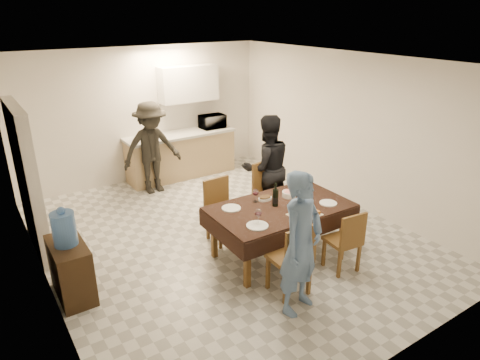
# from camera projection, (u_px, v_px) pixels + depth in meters

# --- Properties ---
(floor) EXTENTS (5.00, 6.00, 0.02)m
(floor) POSITION_uv_depth(u_px,v_px,m) (225.00, 236.00, 6.53)
(floor) COLOR silver
(floor) RESTS_ON ground
(ceiling) EXTENTS (5.00, 6.00, 0.02)m
(ceiling) POSITION_uv_depth(u_px,v_px,m) (223.00, 61.00, 5.57)
(ceiling) COLOR white
(ceiling) RESTS_ON wall_back
(wall_back) EXTENTS (5.00, 0.02, 2.60)m
(wall_back) POSITION_uv_depth(u_px,v_px,m) (144.00, 115.00, 8.37)
(wall_back) COLOR white
(wall_back) RESTS_ON floor
(wall_front) EXTENTS (5.00, 0.02, 2.60)m
(wall_front) POSITION_uv_depth(u_px,v_px,m) (404.00, 247.00, 3.73)
(wall_front) COLOR white
(wall_front) RESTS_ON floor
(wall_left) EXTENTS (0.02, 6.00, 2.60)m
(wall_left) POSITION_uv_depth(u_px,v_px,m) (33.00, 195.00, 4.77)
(wall_left) COLOR white
(wall_left) RESTS_ON floor
(wall_right) EXTENTS (0.02, 6.00, 2.60)m
(wall_right) POSITION_uv_depth(u_px,v_px,m) (348.00, 130.00, 7.33)
(wall_right) COLOR white
(wall_right) RESTS_ON floor
(stub_partition) EXTENTS (0.15, 1.40, 2.10)m
(stub_partition) POSITION_uv_depth(u_px,v_px,m) (27.00, 181.00, 5.83)
(stub_partition) COLOR beige
(stub_partition) RESTS_ON floor
(kitchen_base_cabinet) EXTENTS (2.20, 0.60, 0.86)m
(kitchen_base_cabinet) POSITION_uv_depth(u_px,v_px,m) (181.00, 156.00, 8.75)
(kitchen_base_cabinet) COLOR tan
(kitchen_base_cabinet) RESTS_ON floor
(kitchen_worktop) EXTENTS (2.24, 0.64, 0.05)m
(kitchen_worktop) POSITION_uv_depth(u_px,v_px,m) (180.00, 134.00, 8.59)
(kitchen_worktop) COLOR #BBBBB5
(kitchen_worktop) RESTS_ON kitchen_base_cabinet
(upper_cabinet) EXTENTS (1.20, 0.34, 0.70)m
(upper_cabinet) POSITION_uv_depth(u_px,v_px,m) (188.00, 84.00, 8.49)
(upper_cabinet) COLOR white
(upper_cabinet) RESTS_ON wall_back
(dining_table) EXTENTS (1.91, 1.14, 0.74)m
(dining_table) POSITION_uv_depth(u_px,v_px,m) (280.00, 208.00, 5.82)
(dining_table) COLOR black
(dining_table) RESTS_ON floor
(chair_near_left) EXTENTS (0.45, 0.45, 0.52)m
(chair_near_left) POSITION_uv_depth(u_px,v_px,m) (295.00, 253.00, 4.98)
(chair_near_left) COLOR brown
(chair_near_left) RESTS_ON floor
(chair_near_right) EXTENTS (0.43, 0.43, 0.47)m
(chair_near_right) POSITION_uv_depth(u_px,v_px,m) (348.00, 236.00, 5.47)
(chair_near_right) COLOR brown
(chair_near_right) RESTS_ON floor
(chair_far_left) EXTENTS (0.44, 0.44, 0.51)m
(chair_far_left) POSITION_uv_depth(u_px,v_px,m) (227.00, 207.00, 6.15)
(chair_far_left) COLOR brown
(chair_far_left) RESTS_ON floor
(chair_far_right) EXTENTS (0.52, 0.52, 0.55)m
(chair_far_right) POSITION_uv_depth(u_px,v_px,m) (277.00, 191.00, 6.58)
(chair_far_right) COLOR brown
(chair_far_right) RESTS_ON floor
(console) EXTENTS (0.38, 0.76, 0.70)m
(console) POSITION_uv_depth(u_px,v_px,m) (71.00, 270.00, 5.06)
(console) COLOR #302010
(console) RESTS_ON floor
(water_jug) EXTENTS (0.27, 0.27, 0.40)m
(water_jug) POSITION_uv_depth(u_px,v_px,m) (64.00, 229.00, 4.86)
(water_jug) COLOR #4E81D0
(water_jug) RESTS_ON console
(wine_bottle) EXTENTS (0.08, 0.08, 0.33)m
(wine_bottle) POSITION_uv_depth(u_px,v_px,m) (276.00, 194.00, 5.75)
(wine_bottle) COLOR black
(wine_bottle) RESTS_ON dining_table
(water_pitcher) EXTENTS (0.13, 0.13, 0.20)m
(water_pitcher) POSITION_uv_depth(u_px,v_px,m) (303.00, 195.00, 5.91)
(water_pitcher) COLOR white
(water_pitcher) RESTS_ON dining_table
(savoury_tart) EXTENTS (0.41, 0.31, 0.05)m
(savoury_tart) POSITION_uv_depth(u_px,v_px,m) (305.00, 213.00, 5.55)
(savoury_tart) COLOR #C07638
(savoury_tart) RESTS_ON dining_table
(salad_bowl) EXTENTS (0.20, 0.20, 0.08)m
(salad_bowl) POSITION_uv_depth(u_px,v_px,m) (289.00, 194.00, 6.08)
(salad_bowl) COLOR white
(salad_bowl) RESTS_ON dining_table
(mushroom_dish) EXTENTS (0.19, 0.19, 0.03)m
(mushroom_dish) POSITION_uv_depth(u_px,v_px,m) (265.00, 199.00, 5.99)
(mushroom_dish) COLOR white
(mushroom_dish) RESTS_ON dining_table
(wine_glass_a) EXTENTS (0.09, 0.09, 0.20)m
(wine_glass_a) POSITION_uv_depth(u_px,v_px,m) (258.00, 216.00, 5.29)
(wine_glass_a) COLOR white
(wine_glass_a) RESTS_ON dining_table
(wine_glass_b) EXTENTS (0.09, 0.09, 0.20)m
(wine_glass_b) POSITION_uv_depth(u_px,v_px,m) (299.00, 185.00, 6.24)
(wine_glass_b) COLOR white
(wine_glass_b) RESTS_ON dining_table
(wine_glass_c) EXTENTS (0.09, 0.09, 0.19)m
(wine_glass_c) POSITION_uv_depth(u_px,v_px,m) (256.00, 195.00, 5.90)
(wine_glass_c) COLOR white
(wine_glass_c) RESTS_ON dining_table
(plate_near_left) EXTENTS (0.27, 0.27, 0.02)m
(plate_near_left) POSITION_uv_depth(u_px,v_px,m) (257.00, 226.00, 5.26)
(plate_near_left) COLOR white
(plate_near_left) RESTS_ON dining_table
(plate_near_right) EXTENTS (0.24, 0.24, 0.01)m
(plate_near_right) POSITION_uv_depth(u_px,v_px,m) (328.00, 203.00, 5.88)
(plate_near_right) COLOR white
(plate_near_right) RESTS_ON dining_table
(plate_far_left) EXTENTS (0.26, 0.26, 0.01)m
(plate_far_left) POSITION_uv_depth(u_px,v_px,m) (231.00, 208.00, 5.73)
(plate_far_left) COLOR white
(plate_far_left) RESTS_ON dining_table
(plate_far_right) EXTENTS (0.26, 0.26, 0.01)m
(plate_far_right) POSITION_uv_depth(u_px,v_px,m) (299.00, 189.00, 6.34)
(plate_far_right) COLOR white
(plate_far_right) RESTS_ON dining_table
(microwave) EXTENTS (0.50, 0.34, 0.28)m
(microwave) POSITION_uv_depth(u_px,v_px,m) (212.00, 121.00, 8.91)
(microwave) COLOR white
(microwave) RESTS_ON kitchen_worktop
(person_near) EXTENTS (0.70, 0.57, 1.68)m
(person_near) POSITION_uv_depth(u_px,v_px,m) (301.00, 244.00, 4.67)
(person_near) COLOR #5777A6
(person_near) RESTS_ON floor
(person_far) EXTENTS (0.96, 0.81, 1.72)m
(person_far) POSITION_uv_depth(u_px,v_px,m) (267.00, 168.00, 6.85)
(person_far) COLOR black
(person_far) RESTS_ON floor
(person_kitchen) EXTENTS (1.11, 0.64, 1.71)m
(person_kitchen) POSITION_uv_depth(u_px,v_px,m) (152.00, 148.00, 7.84)
(person_kitchen) COLOR black
(person_kitchen) RESTS_ON floor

